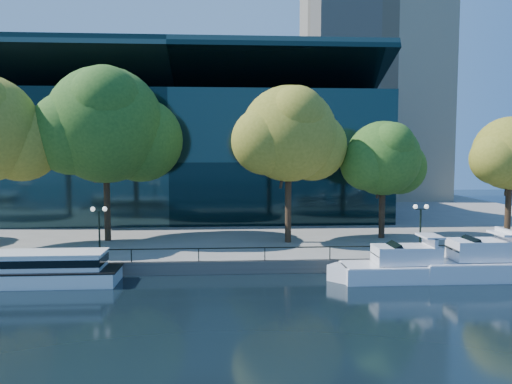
{
  "coord_description": "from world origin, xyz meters",
  "views": [
    {
      "loc": [
        1.93,
        -33.92,
        9.33
      ],
      "look_at": [
        4.63,
        8.0,
        5.79
      ],
      "focal_mm": 35.0,
      "sensor_mm": 36.0,
      "label": 1
    }
  ],
  "objects": [
    {
      "name": "tree_5",
      "position": [
        28.91,
        11.24,
        8.88
      ],
      "size": [
        8.58,
        7.03,
        11.47
      ],
      "color": "black",
      "rests_on": "promenade"
    },
    {
      "name": "convention_building",
      "position": [
        -4.0,
        31.79,
        8.51
      ],
      "size": [
        50.0,
        24.57,
        21.43
      ],
      "color": "black",
      "rests_on": "ground"
    },
    {
      "name": "tree_2",
      "position": [
        -8.58,
        12.3,
        11.38
      ],
      "size": [
        13.19,
        10.82,
        15.88
      ],
      "color": "black",
      "rests_on": "promenade"
    },
    {
      "name": "office_tower",
      "position": [
        28.0,
        55.0,
        33.02
      ],
      "size": [
        22.5,
        22.5,
        65.9
      ],
      "color": "gray",
      "rests_on": "ground"
    },
    {
      "name": "tree_3",
      "position": [
        7.88,
        10.42,
        10.59
      ],
      "size": [
        10.7,
        8.77,
        14.05
      ],
      "color": "black",
      "rests_on": "promenade"
    },
    {
      "name": "lamp_2",
      "position": [
        17.55,
        4.5,
        3.98
      ],
      "size": [
        1.26,
        0.36,
        4.03
      ],
      "color": "black",
      "rests_on": "promenade"
    },
    {
      "name": "railing",
      "position": [
        0.0,
        3.25,
        1.94
      ],
      "size": [
        88.2,
        0.08,
        0.99
      ],
      "color": "black",
      "rests_on": "promenade"
    },
    {
      "name": "tree_4",
      "position": [
        17.03,
        12.12,
        8.4
      ],
      "size": [
        8.74,
        7.17,
        11.05
      ],
      "color": "black",
      "rests_on": "promenade"
    },
    {
      "name": "cruiser_near",
      "position": [
        14.97,
        0.45,
        1.01
      ],
      "size": [
        11.27,
        2.9,
        3.27
      ],
      "color": "silver",
      "rests_on": "ground"
    },
    {
      "name": "tour_boat",
      "position": [
        -12.42,
        1.04,
        1.17
      ],
      "size": [
        14.51,
        3.24,
        2.75
      ],
      "color": "white",
      "rests_on": "ground"
    },
    {
      "name": "cruiser_far",
      "position": [
        20.58,
        0.52,
        1.16
      ],
      "size": [
        11.17,
        3.09,
        3.65
      ],
      "color": "silver",
      "rests_on": "ground"
    },
    {
      "name": "promenade",
      "position": [
        0.0,
        36.38,
        0.5
      ],
      "size": [
        90.0,
        67.08,
        1.0
      ],
      "color": "slate",
      "rests_on": "ground"
    },
    {
      "name": "ground",
      "position": [
        0.0,
        0.0,
        0.0
      ],
      "size": [
        160.0,
        160.0,
        0.0
      ],
      "primitive_type": "plane",
      "color": "black",
      "rests_on": "ground"
    },
    {
      "name": "lamp_1",
      "position": [
        -7.61,
        4.5,
        3.98
      ],
      "size": [
        1.26,
        0.36,
        4.03
      ],
      "color": "black",
      "rests_on": "promenade"
    }
  ]
}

